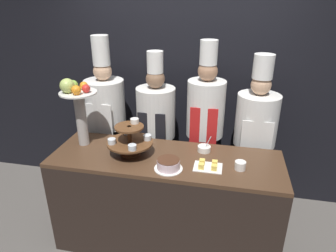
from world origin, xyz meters
The scene contains 12 objects.
wall_back centered at (0.00, 1.34, 1.40)m, with size 10.00×0.06×2.80m.
buffet_counter centered at (0.00, 0.33, 0.47)m, with size 2.00×0.66×0.94m.
tiered_stand centered at (-0.31, 0.32, 1.08)m, with size 0.40×0.40×0.31m.
fruit_pedestal centered at (-0.82, 0.42, 1.35)m, with size 0.33×0.33×0.63m.
cake_round centered at (0.06, 0.15, 0.98)m, with size 0.23×0.23×0.09m.
cup_white centered at (0.63, 0.26, 0.97)m, with size 0.09×0.09×0.07m.
cake_square_tray centered at (0.37, 0.23, 0.96)m, with size 0.23×0.17×0.05m.
serving_bowl_far centered at (0.31, 0.51, 0.96)m, with size 0.12×0.12×0.15m.
chef_left centered at (-0.79, 0.94, 0.98)m, with size 0.42×0.42×1.86m.
chef_center_left centered at (-0.24, 0.94, 0.93)m, with size 0.40×0.40×1.73m.
chef_center_right centered at (0.28, 0.94, 1.01)m, with size 0.38×0.38×1.85m.
chef_right centered at (0.78, 0.94, 0.94)m, with size 0.41×0.41×1.74m.
Camera 1 is at (0.49, -1.88, 2.22)m, focal length 32.00 mm.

